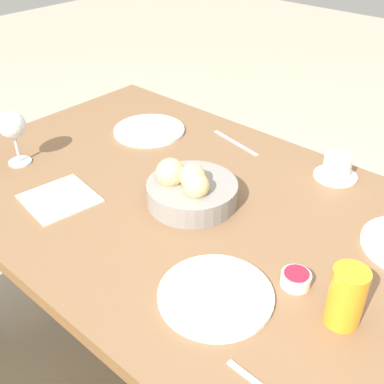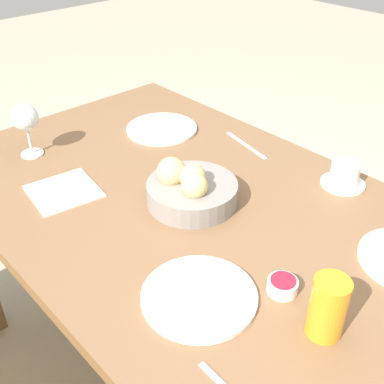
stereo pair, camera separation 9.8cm
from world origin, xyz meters
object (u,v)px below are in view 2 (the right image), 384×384
(plate_far_center, at_px, (199,296))
(jam_bowl_berry, at_px, (282,286))
(wine_glass, at_px, (25,119))
(juice_glass, at_px, (328,308))
(bread_basket, at_px, (190,189))
(napkin, at_px, (64,191))
(fork_silver, at_px, (246,145))
(plate_near_right, at_px, (162,129))
(coffee_cup, at_px, (344,175))

(plate_far_center, distance_m, jam_bowl_berry, 0.16)
(plate_far_center, xyz_separation_m, wine_glass, (0.75, -0.03, 0.11))
(juice_glass, bearing_deg, bread_basket, -11.85)
(plate_far_center, distance_m, napkin, 0.51)
(fork_silver, bearing_deg, plate_far_center, 124.14)
(wine_glass, relative_size, jam_bowl_berry, 2.57)
(plate_near_right, distance_m, fork_silver, 0.28)
(jam_bowl_berry, xyz_separation_m, fork_silver, (0.46, -0.40, -0.01))
(plate_near_right, height_order, napkin, plate_near_right)
(wine_glass, distance_m, jam_bowl_berry, 0.85)
(wine_glass, bearing_deg, juice_glass, -175.22)
(plate_near_right, xyz_separation_m, wine_glass, (0.13, 0.38, 0.11))
(bread_basket, xyz_separation_m, juice_glass, (-0.46, 0.10, 0.02))
(coffee_cup, height_order, napkin, coffee_cup)
(coffee_cup, distance_m, napkin, 0.73)
(plate_near_right, bearing_deg, bread_basket, 150.43)
(plate_far_center, relative_size, napkin, 1.22)
(plate_far_center, xyz_separation_m, juice_glass, (-0.21, -0.11, 0.06))
(bread_basket, bearing_deg, jam_bowl_berry, 168.26)
(juice_glass, xyz_separation_m, coffee_cup, (0.25, -0.45, -0.03))
(coffee_cup, distance_m, fork_silver, 0.32)
(wine_glass, xyz_separation_m, fork_silver, (-0.38, -0.50, -0.11))
(coffee_cup, bearing_deg, jam_bowl_berry, 107.92)
(plate_far_center, bearing_deg, wine_glass, -2.24)
(plate_far_center, xyz_separation_m, fork_silver, (0.36, -0.53, -0.00))
(bread_basket, xyz_separation_m, fork_silver, (0.11, -0.33, -0.04))
(napkin, bearing_deg, bread_basket, -140.46)
(jam_bowl_berry, bearing_deg, bread_basket, -11.74)
(wine_glass, height_order, coffee_cup, wine_glass)
(bread_basket, height_order, napkin, bread_basket)
(bread_basket, distance_m, napkin, 0.33)
(wine_glass, xyz_separation_m, jam_bowl_berry, (-0.84, -0.10, -0.10))
(wine_glass, distance_m, napkin, 0.26)
(plate_near_right, xyz_separation_m, napkin, (-0.11, 0.41, -0.00))
(plate_far_center, bearing_deg, coffee_cup, -85.79)
(coffee_cup, relative_size, jam_bowl_berry, 1.92)
(napkin, bearing_deg, fork_silver, -105.31)
(bread_basket, xyz_separation_m, plate_far_center, (-0.25, 0.21, -0.03))
(plate_far_center, height_order, napkin, plate_far_center)
(plate_near_right, xyz_separation_m, juice_glass, (-0.82, 0.30, 0.06))
(wine_glass, bearing_deg, coffee_cup, -143.05)
(plate_far_center, bearing_deg, jam_bowl_berry, -125.88)
(juice_glass, bearing_deg, coffee_cup, -60.92)
(plate_near_right, xyz_separation_m, jam_bowl_berry, (-0.71, 0.28, 0.01))
(bread_basket, distance_m, plate_far_center, 0.33)
(jam_bowl_berry, bearing_deg, napkin, 12.84)
(plate_near_right, height_order, jam_bowl_berry, jam_bowl_berry)
(bread_basket, relative_size, fork_silver, 1.17)
(plate_near_right, relative_size, plate_far_center, 0.99)
(wine_glass, relative_size, fork_silver, 0.81)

